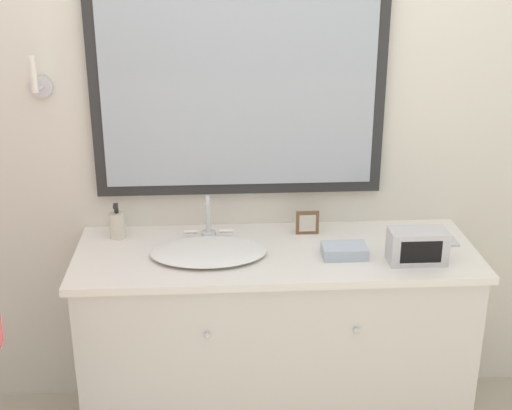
{
  "coord_description": "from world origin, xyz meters",
  "views": [
    {
      "loc": [
        -0.24,
        -2.3,
        2.07
      ],
      "look_at": [
        -0.08,
        0.3,
        1.05
      ],
      "focal_mm": 50.0,
      "sensor_mm": 36.0,
      "label": 1
    }
  ],
  "objects_px": {
    "soap_bottle": "(117,224)",
    "picture_frame": "(307,223)",
    "sink_basin": "(209,250)",
    "appliance_box": "(417,246)"
  },
  "relations": [
    {
      "from": "sink_basin",
      "to": "appliance_box",
      "type": "xyz_separation_m",
      "value": [
        0.81,
        -0.11,
        0.05
      ]
    },
    {
      "from": "appliance_box",
      "to": "picture_frame",
      "type": "xyz_separation_m",
      "value": [
        -0.39,
        0.29,
        -0.02
      ]
    },
    {
      "from": "sink_basin",
      "to": "soap_bottle",
      "type": "height_order",
      "value": "sink_basin"
    },
    {
      "from": "soap_bottle",
      "to": "sink_basin",
      "type": "bearing_deg",
      "value": -26.97
    },
    {
      "from": "soap_bottle",
      "to": "appliance_box",
      "type": "bearing_deg",
      "value": -14.39
    },
    {
      "from": "soap_bottle",
      "to": "picture_frame",
      "type": "bearing_deg",
      "value": -0.77
    },
    {
      "from": "sink_basin",
      "to": "soap_bottle",
      "type": "xyz_separation_m",
      "value": [
        -0.38,
        0.19,
        0.04
      ]
    },
    {
      "from": "appliance_box",
      "to": "picture_frame",
      "type": "distance_m",
      "value": 0.49
    },
    {
      "from": "sink_basin",
      "to": "soap_bottle",
      "type": "relative_size",
      "value": 3.03
    },
    {
      "from": "sink_basin",
      "to": "picture_frame",
      "type": "bearing_deg",
      "value": 23.61
    }
  ]
}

